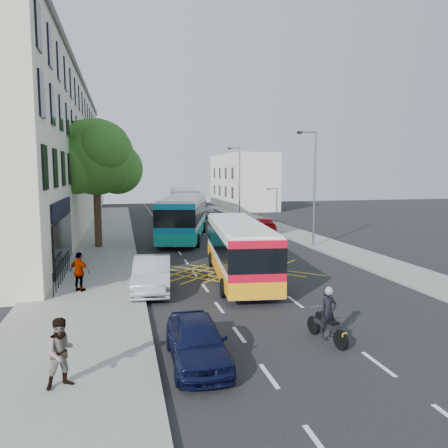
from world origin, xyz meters
TOP-DOWN VIEW (x-y plane):
  - ground at (0.00, 0.00)m, footprint 120.00×120.00m
  - pavement_left at (-8.50, 15.00)m, footprint 5.00×70.00m
  - pavement_right at (7.50, 15.00)m, footprint 3.00×70.00m
  - terrace_main at (-14.00, 24.49)m, footprint 8.30×45.00m
  - terrace_far at (-14.00, 55.00)m, footprint 8.00×20.00m
  - building_right at (11.00, 48.00)m, footprint 6.00×18.00m
  - street_tree at (-8.51, 14.97)m, footprint 6.30×5.70m
  - lamp_near at (6.20, 12.00)m, footprint 1.45×0.15m
  - lamp_far at (6.20, 32.00)m, footprint 1.45×0.15m
  - railings at (-9.70, 5.30)m, footprint 0.08×5.60m
  - bus_near at (-1.19, 4.51)m, footprint 3.48×10.28m
  - bus_mid at (-2.06, 18.11)m, footprint 5.64×12.45m
  - bus_far at (-0.02, 32.09)m, footprint 3.83×12.48m
  - motorbike at (-0.66, -4.19)m, footprint 0.70×1.99m
  - parked_car_blue at (-4.90, -4.79)m, footprint 1.57×3.82m
  - parked_car_silver at (-5.60, 3.03)m, footprint 2.11×4.78m
  - red_hatchback at (5.50, 20.91)m, footprint 2.21×4.51m
  - distant_car_grey at (-1.04, 44.81)m, footprint 2.87×5.51m
  - distant_car_silver at (3.21, 34.97)m, footprint 1.86×3.85m
  - distant_car_dark at (4.50, 47.38)m, footprint 1.84×4.22m
  - pedestrian_near at (-8.31, -5.68)m, footprint 1.01×0.91m
  - pedestrian_far at (-8.71, 3.17)m, footprint 1.07×0.90m

SIDE VIEW (x-z plane):
  - ground at x=0.00m, z-range 0.00..0.00m
  - pavement_left at x=-8.50m, z-range 0.00..0.15m
  - pavement_right at x=7.50m, z-range 0.00..0.15m
  - red_hatchback at x=5.50m, z-range 0.00..1.26m
  - distant_car_silver at x=3.21m, z-range 0.00..1.27m
  - parked_car_blue at x=-4.90m, z-range 0.00..1.30m
  - distant_car_dark at x=4.50m, z-range 0.00..1.35m
  - railings at x=-9.70m, z-range 0.15..1.29m
  - distant_car_grey at x=-1.04m, z-range 0.00..1.48m
  - parked_car_silver at x=-5.60m, z-range 0.00..1.53m
  - motorbike at x=-0.66m, z-range -0.05..1.72m
  - pedestrian_near at x=-8.31m, z-range 0.15..1.86m
  - pedestrian_far at x=-8.71m, z-range 0.15..1.87m
  - bus_near at x=-1.19m, z-range 0.08..2.91m
  - bus_mid at x=-2.06m, z-range 0.09..3.50m
  - bus_far at x=-0.02m, z-range 0.09..3.55m
  - building_right at x=11.00m, z-range 0.00..8.00m
  - lamp_near at x=6.20m, z-range 0.62..8.62m
  - lamp_far at x=6.20m, z-range 0.62..8.62m
  - terrace_far at x=-14.00m, z-range 0.00..10.00m
  - street_tree at x=-8.51m, z-range 1.89..10.69m
  - terrace_main at x=-14.00m, z-range 0.01..13.51m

